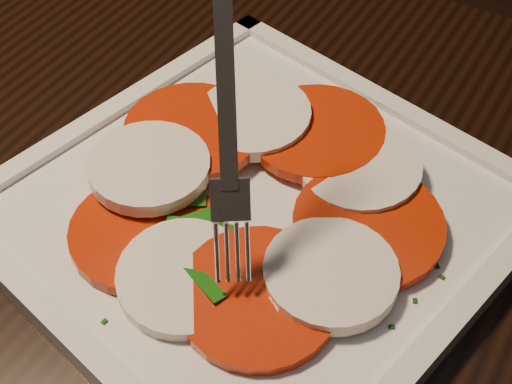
# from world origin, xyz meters

# --- Properties ---
(plate) EXTENTS (0.33, 0.33, 0.01)m
(plate) POSITION_xyz_m (-0.12, 0.21, 0.76)
(plate) COLOR white
(plate) RESTS_ON table
(caprese_salad) EXTENTS (0.25, 0.25, 0.02)m
(caprese_salad) POSITION_xyz_m (-0.13, 0.21, 0.77)
(caprese_salad) COLOR red
(caprese_salad) RESTS_ON plate
(fork) EXTENTS (0.10, 0.11, 0.17)m
(fork) POSITION_xyz_m (-0.13, 0.19, 0.87)
(fork) COLOR white
(fork) RESTS_ON caprese_salad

